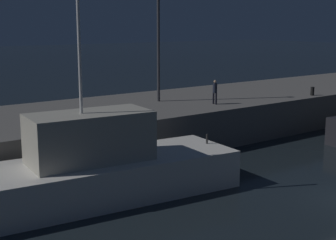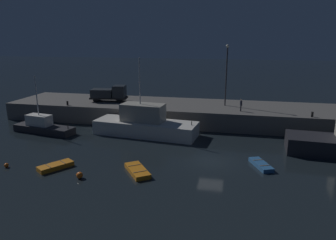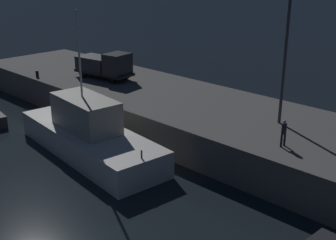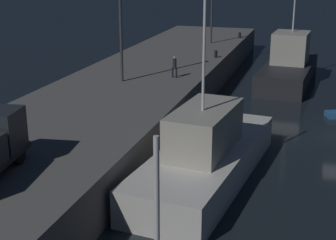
{
  "view_description": "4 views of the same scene",
  "coord_description": "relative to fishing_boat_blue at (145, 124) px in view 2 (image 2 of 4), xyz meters",
  "views": [
    {
      "loc": [
        -19.31,
        -11.72,
        7.79
      ],
      "look_at": [
        -2.08,
        11.06,
        2.21
      ],
      "focal_mm": 53.03,
      "sensor_mm": 36.0,
      "label": 1
    },
    {
      "loc": [
        1.94,
        -29.18,
        11.91
      ],
      "look_at": [
        -6.29,
        8.67,
        1.72
      ],
      "focal_mm": 33.31,
      "sensor_mm": 36.0,
      "label": 2
    },
    {
      "loc": [
        14.42,
        -9.0,
        12.57
      ],
      "look_at": [
        -5.86,
        11.83,
        2.06
      ],
      "focal_mm": 47.23,
      "sensor_mm": 36.0,
      "label": 3
    },
    {
      "loc": [
        -32.93,
        2.06,
        11.17
      ],
      "look_at": [
        -6.19,
        10.16,
        2.15
      ],
      "focal_mm": 54.47,
      "sensor_mm": 36.0,
      "label": 4
    }
  ],
  "objects": [
    {
      "name": "ground_plane",
      "position": [
        8.96,
        -7.29,
        -1.37
      ],
      "size": [
        320.0,
        320.0,
        0.0
      ],
      "primitive_type": "plane",
      "color": "black"
    },
    {
      "name": "dinghy_red_small",
      "position": [
        -5.28,
        -12.05,
        -1.15
      ],
      "size": [
        2.8,
        3.33,
        0.48
      ],
      "color": "orange",
      "rests_on": "ground"
    },
    {
      "name": "mooring_buoy_mid",
      "position": [
        -10.01,
        -12.83,
        -1.16
      ],
      "size": [
        0.42,
        0.42,
        0.42
      ],
      "primitive_type": "sphere",
      "color": "orange",
      "rests_on": "ground"
    },
    {
      "name": "mooring_buoy_near",
      "position": [
        -2.02,
        -13.56,
        -1.08
      ],
      "size": [
        0.58,
        0.58,
        0.58
      ],
      "primitive_type": "sphere",
      "color": "orange",
      "rests_on": "ground"
    },
    {
      "name": "lamp_post_west",
      "position": [
        9.58,
        8.4,
        6.1
      ],
      "size": [
        0.44,
        0.44,
        8.58
      ],
      "color": "#38383D",
      "rests_on": "pier_quay"
    },
    {
      "name": "bollard_east",
      "position": [
        20.37,
        3.74,
        1.45
      ],
      "size": [
        0.28,
        0.28,
        0.64
      ],
      "primitive_type": "cylinder",
      "color": "black",
      "rests_on": "pier_quay"
    },
    {
      "name": "rowboat_white_mid",
      "position": [
        13.71,
        -7.52,
        -1.17
      ],
      "size": [
        2.24,
        3.35,
        0.44
      ],
      "color": "#2D6099",
      "rests_on": "ground"
    },
    {
      "name": "pier_quay",
      "position": [
        8.96,
        7.98,
        -0.12
      ],
      "size": [
        63.03,
        10.05,
        2.5
      ],
      "color": "#5B5956",
      "rests_on": "ground"
    },
    {
      "name": "dockworker",
      "position": [
        11.78,
        5.09,
        2.05
      ],
      "size": [
        0.32,
        0.42,
        1.6
      ],
      "color": "black",
      "rests_on": "pier_quay"
    },
    {
      "name": "bollard_central",
      "position": [
        -12.73,
        3.61,
        1.44
      ],
      "size": [
        0.28,
        0.28,
        0.61
      ],
      "primitive_type": "cylinder",
      "color": "black",
      "rests_on": "pier_quay"
    },
    {
      "name": "dinghy_orange_near",
      "position": [
        2.57,
        -11.36,
        -1.16
      ],
      "size": [
        3.23,
        3.7,
        0.45
      ],
      "color": "orange",
      "rests_on": "ground"
    },
    {
      "name": "fishing_boat_blue",
      "position": [
        0.0,
        0.0,
        0.0
      ],
      "size": [
        13.36,
        5.46,
        9.66
      ],
      "color": "silver",
      "rests_on": "ground"
    },
    {
      "name": "fishing_boat_white",
      "position": [
        -13.28,
        -1.94,
        -0.55
      ],
      "size": [
        8.64,
        3.55,
        7.33
      ],
      "color": "#232328",
      "rests_on": "ground"
    },
    {
      "name": "utility_truck",
      "position": [
        -7.82,
        7.65,
        2.37
      ],
      "size": [
        5.81,
        2.88,
        2.46
      ],
      "color": "black",
      "rests_on": "pier_quay"
    }
  ]
}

